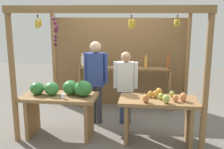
% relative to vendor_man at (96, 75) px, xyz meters
% --- Properties ---
extents(ground_plane, '(12.00, 12.00, 0.00)m').
position_rel_vendor_man_xyz_m(ground_plane, '(0.34, 0.11, -1.02)').
color(ground_plane, slate).
rests_on(ground_plane, ground).
extents(market_stall, '(3.31, 2.26, 2.34)m').
position_rel_vendor_man_xyz_m(market_stall, '(0.33, 0.61, 0.36)').
color(market_stall, olive).
rests_on(market_stall, ground).
extents(fruit_counter_left, '(1.34, 0.64, 1.06)m').
position_rel_vendor_man_xyz_m(fruit_counter_left, '(-0.50, -0.68, -0.30)').
color(fruit_counter_left, olive).
rests_on(fruit_counter_left, ground).
extents(fruit_counter_right, '(1.34, 0.64, 0.93)m').
position_rel_vendor_man_xyz_m(fruit_counter_right, '(1.22, -0.70, -0.43)').
color(fruit_counter_right, olive).
rests_on(fruit_counter_right, ground).
extents(bottle_shelf_unit, '(2.12, 0.22, 1.35)m').
position_rel_vendor_man_xyz_m(bottle_shelf_unit, '(0.49, 0.92, -0.22)').
color(bottle_shelf_unit, olive).
rests_on(bottle_shelf_unit, ground).
extents(vendor_man, '(0.48, 0.23, 1.68)m').
position_rel_vendor_man_xyz_m(vendor_man, '(0.00, 0.00, 0.00)').
color(vendor_man, '#343540').
rests_on(vendor_man, ground).
extents(vendor_woman, '(0.48, 0.20, 1.48)m').
position_rel_vendor_man_xyz_m(vendor_woman, '(0.59, 0.04, -0.14)').
color(vendor_woman, navy).
rests_on(vendor_woman, ground).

